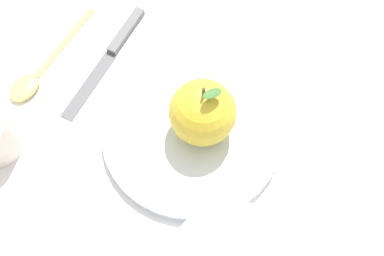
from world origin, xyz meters
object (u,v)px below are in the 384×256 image
(knife, at_px, (112,51))
(spoon, at_px, (34,76))
(apple, at_px, (203,113))
(dinner_plate, at_px, (192,132))

(knife, bearing_deg, spoon, -135.07)
(knife, height_order, spoon, spoon)
(apple, xyz_separation_m, knife, (-0.17, 0.07, -0.05))
(dinner_plate, relative_size, knife, 1.15)
(dinner_plate, bearing_deg, spoon, -179.32)
(dinner_plate, relative_size, apple, 2.38)
(knife, distance_m, spoon, 0.11)
(apple, bearing_deg, knife, 157.28)
(dinner_plate, relative_size, spoon, 1.25)
(apple, height_order, spoon, apple)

